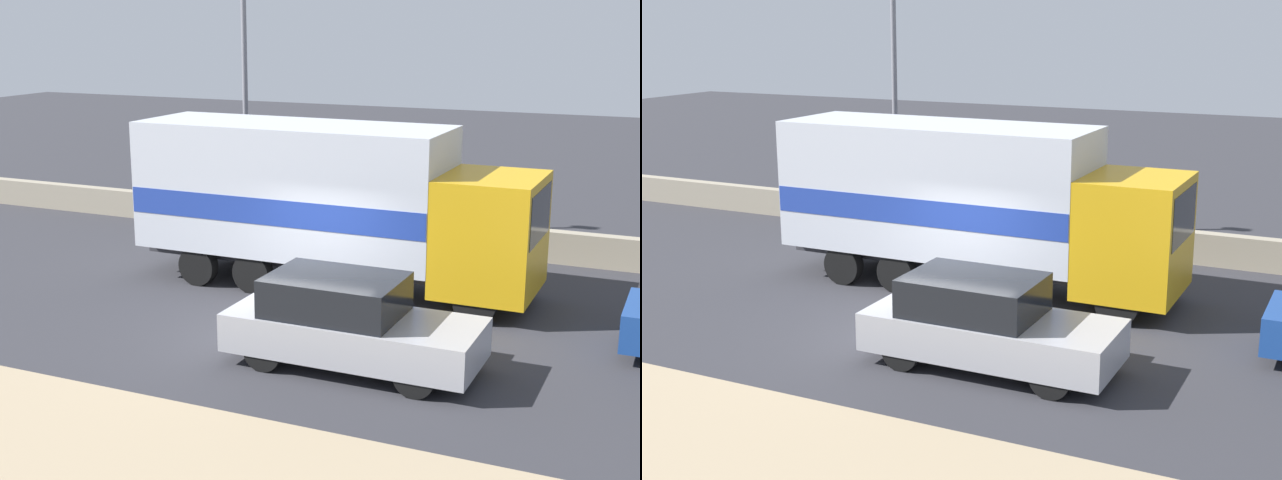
% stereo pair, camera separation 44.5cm
% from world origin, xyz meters
% --- Properties ---
extents(ground_plane, '(80.00, 80.00, 0.00)m').
position_xyz_m(ground_plane, '(0.00, 0.00, 0.00)').
color(ground_plane, '#2D2D33').
extents(stone_wall_backdrop, '(60.00, 0.35, 0.76)m').
position_xyz_m(stone_wall_backdrop, '(0.00, 6.92, 0.38)').
color(stone_wall_backdrop, gray).
rests_on(stone_wall_backdrop, ground_plane).
extents(street_lamp, '(0.56, 0.28, 8.06)m').
position_xyz_m(street_lamp, '(-4.43, 6.52, 4.59)').
color(street_lamp, slate).
rests_on(street_lamp, ground_plane).
extents(box_truck, '(8.62, 2.34, 3.50)m').
position_xyz_m(box_truck, '(-0.61, 2.92, 1.91)').
color(box_truck, gold).
rests_on(box_truck, ground_plane).
extents(car_hatchback, '(4.22, 1.72, 1.54)m').
position_xyz_m(car_hatchback, '(1.60, -1.06, 0.76)').
color(car_hatchback, '#9E9EA3').
rests_on(car_hatchback, ground_plane).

